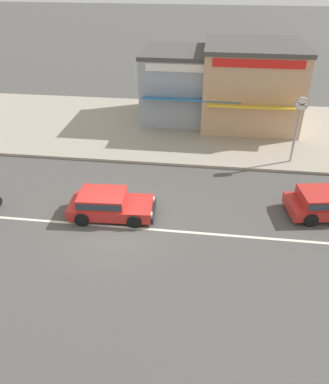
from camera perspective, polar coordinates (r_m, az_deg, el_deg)
name	(u,v)px	position (r m, az deg, el deg)	size (l,w,h in m)	color
ground_plane	(116,227)	(15.68, -7.47, -5.24)	(160.00, 160.00, 0.00)	#4C4947
lane_centre_stripe	(116,226)	(15.68, -7.47, -5.23)	(50.40, 0.14, 0.01)	silver
kerb_strip	(154,127)	(24.59, -1.69, 9.94)	(68.00, 10.00, 0.15)	#9E9384
hatchback_red_0	(108,204)	(16.04, -8.58, -1.77)	(3.71, 1.92, 1.10)	red
hatchback_red_1	(329,203)	(17.40, 23.76, -1.48)	(4.01, 2.24, 1.10)	red
street_clock	(299,115)	(20.17, 19.87, 11.02)	(0.66, 0.22, 3.49)	#9E9EA3
shopfront_corner_warung	(194,84)	(25.46, 4.49, 16.02)	(6.60, 5.54, 4.33)	#999EA8
shopfront_mid_block	(251,84)	(25.10, 13.01, 15.76)	(5.97, 6.35, 4.89)	tan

